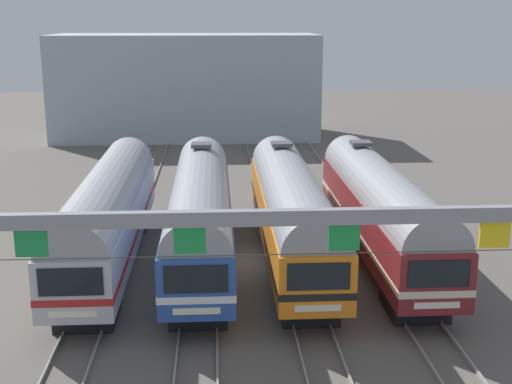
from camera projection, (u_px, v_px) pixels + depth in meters
ground_plane at (246, 262)px, 34.02m from camera, size 160.00×160.00×0.00m
track_bed at (236, 181)px, 50.45m from camera, size 14.65×70.00×0.15m
commuter_train_stainless at (108, 212)px, 32.98m from camera, size 2.88×18.06×4.77m
commuter_train_blue at (200, 210)px, 33.23m from camera, size 2.88×18.06×5.05m
commuter_train_orange at (291, 209)px, 33.49m from camera, size 2.88×18.06×5.05m
commuter_train_maroon at (381, 207)px, 33.74m from camera, size 2.88×18.06×5.05m
catenary_gantry at (267, 255)px, 19.70m from camera, size 18.38×0.44×6.97m
maintenance_building at (186, 86)px, 68.56m from camera, size 25.54×10.00×10.01m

